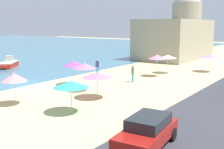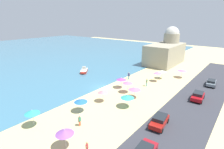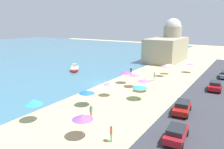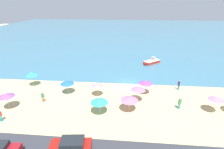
{
  "view_description": "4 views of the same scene",
  "coord_description": "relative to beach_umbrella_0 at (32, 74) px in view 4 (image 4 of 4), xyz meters",
  "views": [
    {
      "loc": [
        -16.44,
        -21.88,
        5.73
      ],
      "look_at": [
        5.47,
        -5.84,
        0.88
      ],
      "focal_mm": 45.0,
      "sensor_mm": 36.0,
      "label": 1
    },
    {
      "loc": [
        -26.22,
        -23.96,
        14.38
      ],
      "look_at": [
        6.64,
        2.32,
        0.93
      ],
      "focal_mm": 28.0,
      "sensor_mm": 36.0,
      "label": 2
    },
    {
      "loc": [
        -31.3,
        -22.03,
        11.09
      ],
      "look_at": [
        1.44,
        -1.27,
        1.62
      ],
      "focal_mm": 35.0,
      "sensor_mm": 36.0,
      "label": 3
    },
    {
      "loc": [
        -0.32,
        -28.45,
        13.95
      ],
      "look_at": [
        -3.06,
        1.93,
        0.9
      ],
      "focal_mm": 28.0,
      "sensor_mm": 36.0,
      "label": 4
    }
  ],
  "objects": [
    {
      "name": "ground_plane",
      "position": [
        16.56,
        2.25,
        -2.28
      ],
      "size": [
        160.0,
        160.0,
        0.0
      ],
      "primitive_type": "plane",
      "color": "#CABA7E"
    },
    {
      "name": "sea",
      "position": [
        16.56,
        57.25,
        -2.26
      ],
      "size": [
        150.0,
        110.0,
        0.05
      ],
      "primitive_type": "cube",
      "color": "teal",
      "rests_on": "ground_plane"
    },
    {
      "name": "beach_umbrella_0",
      "position": [
        0.0,
        0.0,
        0.0
      ],
      "size": [
        2.03,
        2.03,
        2.61
      ],
      "color": "#B2B2B7",
      "rests_on": "ground_plane"
    },
    {
      "name": "beach_umbrella_1",
      "position": [
        11.82,
        -2.44,
        -0.27
      ],
      "size": [
        1.86,
        1.86,
        2.35
      ],
      "color": "#B2B2B7",
      "rests_on": "ground_plane"
    },
    {
      "name": "beach_umbrella_2",
      "position": [
        19.27,
        -1.12,
        -0.21
      ],
      "size": [
        2.14,
        2.14,
        2.37
      ],
      "color": "#B2B2B7",
      "rests_on": "ground_plane"
    },
    {
      "name": "beach_umbrella_3",
      "position": [
        17.99,
        -3.64,
        -0.07
      ],
      "size": [
        2.06,
        2.06,
        2.5
      ],
      "color": "#B2B2B7",
      "rests_on": "ground_plane"
    },
    {
      "name": "beach_umbrella_4",
      "position": [
        16.73,
        -6.05,
        -0.43
      ],
      "size": [
        2.37,
        2.37,
        2.13
      ],
      "color": "#B2B2B7",
      "rests_on": "ground_plane"
    },
    {
      "name": "beach_umbrella_7",
      "position": [
        12.84,
        -7.03,
        -0.35
      ],
      "size": [
        2.31,
        2.31,
        2.22
      ],
      "color": "#B2B2B7",
      "rests_on": "ground_plane"
    },
    {
      "name": "beach_umbrella_8",
      "position": [
        0.13,
        -7.01,
        -0.12
      ],
      "size": [
        2.12,
        2.12,
        2.49
      ],
      "color": "#B2B2B7",
      "rests_on": "ground_plane"
    },
    {
      "name": "beach_umbrella_9",
      "position": [
        27.99,
        -5.45,
        -0.08
      ],
      "size": [
        1.95,
        1.95,
        2.51
      ],
      "color": "#B2B2B7",
      "rests_on": "ground_plane"
    },
    {
      "name": "beach_umbrella_10",
      "position": [
        6.93,
        -2.06,
        -0.37
      ],
      "size": [
        2.16,
        2.16,
        2.19
      ],
      "color": "#B2B2B7",
      "rests_on": "ground_plane"
    },
    {
      "name": "bather_0",
      "position": [
        23.64,
        -4.99,
        -1.3
      ],
      "size": [
        0.56,
        0.29,
        1.75
      ],
      "color": "teal",
      "rests_on": "ground_plane"
    },
    {
      "name": "bather_1",
      "position": [
        24.99,
        0.68,
        -1.26
      ],
      "size": [
        0.4,
        0.46,
        1.82
      ],
      "color": "teal",
      "rests_on": "ground_plane"
    },
    {
      "name": "bather_2",
      "position": [
        0.89,
        -9.77,
        -1.33
      ],
      "size": [
        0.5,
        0.37,
        1.69
      ],
      "color": "teal",
      "rests_on": "ground_plane"
    },
    {
      "name": "bather_3",
      "position": [
        4.09,
        -4.93,
        -1.39
      ],
      "size": [
        0.57,
        0.25,
        1.59
      ],
      "color": "#E55839",
      "rests_on": "ground_plane"
    },
    {
      "name": "parked_car_2",
      "position": [
        11.08,
        -13.64,
        -1.45
      ],
      "size": [
        4.22,
        2.22,
        1.47
      ],
      "color": "maroon",
      "rests_on": "coastal_road"
    },
    {
      "name": "skiff_nearshore",
      "position": [
        22.13,
        13.81,
        -1.8
      ],
      "size": [
        4.25,
        3.86,
        1.52
      ],
      "color": "#B62C1E",
      "rests_on": "sea"
    }
  ]
}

